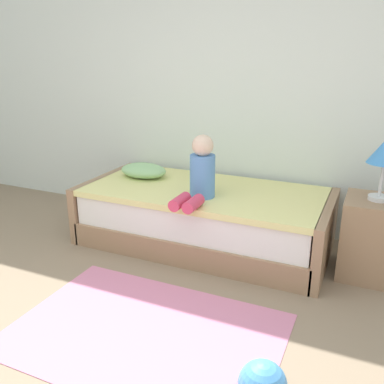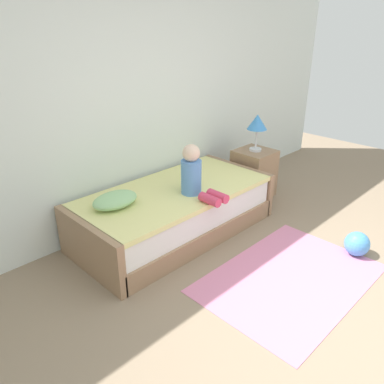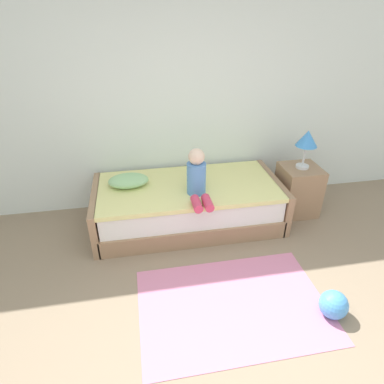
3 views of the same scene
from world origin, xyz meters
name	(u,v)px [view 3 (image 3 of 3)]	position (x,y,z in m)	size (l,w,h in m)	color
wall_rear	(171,86)	(0.00, 2.60, 1.45)	(7.20, 0.10, 2.90)	silver
bed	(188,204)	(0.08, 2.00, 0.25)	(2.11, 1.00, 0.50)	#997556
nightstand	(298,190)	(1.43, 2.00, 0.30)	(0.44, 0.44, 0.60)	#997556
table_lamp	(307,140)	(1.43, 2.00, 0.94)	(0.24, 0.24, 0.45)	silver
child_figure	(197,177)	(0.14, 1.77, 0.70)	(0.20, 0.51, 0.50)	#598CD1
pillow	(129,181)	(-0.56, 2.10, 0.56)	(0.44, 0.30, 0.13)	#99CC8C
toy_ball	(333,305)	(1.03, 0.46, 0.12)	(0.24, 0.24, 0.24)	#4C99E5
area_rug	(233,305)	(0.25, 0.70, 0.00)	(1.60, 1.10, 0.01)	pink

